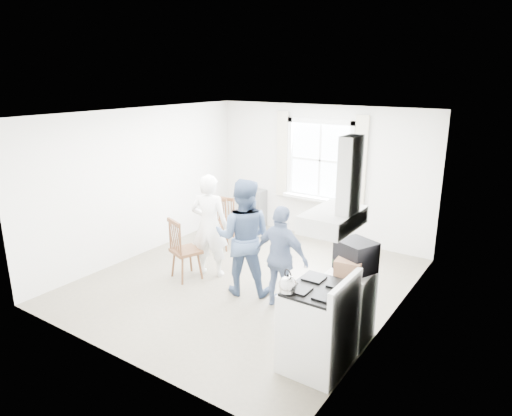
% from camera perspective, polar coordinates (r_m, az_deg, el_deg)
% --- Properties ---
extents(room_shell, '(4.62, 5.12, 2.64)m').
position_cam_1_polar(room_shell, '(6.86, -1.24, 0.81)').
color(room_shell, '#766E5B').
rests_on(room_shell, ground).
extents(window_assembly, '(1.88, 0.24, 1.70)m').
position_cam_1_polar(window_assembly, '(8.88, 7.91, 5.33)').
color(window_assembly, white).
rests_on(window_assembly, room_shell).
extents(range_hood, '(0.45, 0.76, 0.94)m').
position_cam_1_polar(range_hood, '(4.58, 10.27, 0.40)').
color(range_hood, white).
rests_on(range_hood, room_shell).
extents(shelf_unit, '(0.40, 0.30, 0.80)m').
position_cam_1_polar(shelf_unit, '(9.72, -0.06, -0.01)').
color(shelf_unit, slate).
rests_on(shelf_unit, ground).
extents(gas_stove, '(0.68, 0.76, 1.12)m').
position_cam_1_polar(gas_stove, '(5.20, 7.79, -14.50)').
color(gas_stove, white).
rests_on(gas_stove, ground).
extents(kettle, '(0.19, 0.19, 0.27)m').
position_cam_1_polar(kettle, '(4.81, 3.98, -9.57)').
color(kettle, silver).
rests_on(kettle, gas_stove).
extents(low_cabinet, '(0.50, 0.55, 0.90)m').
position_cam_1_polar(low_cabinet, '(5.76, 11.59, -11.85)').
color(low_cabinet, white).
rests_on(low_cabinet, ground).
extents(stereo_stack, '(0.52, 0.50, 0.37)m').
position_cam_1_polar(stereo_stack, '(5.53, 12.38, -5.87)').
color(stereo_stack, black).
rests_on(stereo_stack, low_cabinet).
extents(cardboard_box, '(0.33, 0.25, 0.19)m').
position_cam_1_polar(cardboard_box, '(5.40, 11.50, -7.38)').
color(cardboard_box, '#996A4A').
rests_on(cardboard_box, low_cabinet).
extents(windsor_chair_a, '(0.46, 0.45, 0.99)m').
position_cam_1_polar(windsor_chair_a, '(8.53, -3.60, -0.96)').
color(windsor_chair_a, '#4E2D19').
rests_on(windsor_chair_a, ground).
extents(windsor_chair_b, '(0.55, 0.54, 1.01)m').
position_cam_1_polar(windsor_chair_b, '(7.22, -9.58, -4.35)').
color(windsor_chair_b, '#4E2D19').
rests_on(windsor_chair_b, ground).
extents(windsor_chair_c, '(0.60, 0.60, 1.04)m').
position_cam_1_polar(windsor_chair_c, '(8.33, -5.06, -1.21)').
color(windsor_chair_c, '#4E2D19').
rests_on(windsor_chair_c, ground).
extents(person_left, '(0.77, 0.77, 1.67)m').
position_cam_1_polar(person_left, '(7.27, -5.82, -2.20)').
color(person_left, white).
rests_on(person_left, ground).
extents(person_mid, '(1.11, 1.11, 1.73)m').
position_cam_1_polar(person_mid, '(6.64, -1.59, -3.65)').
color(person_mid, '#43587D').
rests_on(person_mid, ground).
extents(person_right, '(0.92, 0.92, 1.46)m').
position_cam_1_polar(person_right, '(6.28, 3.18, -6.21)').
color(person_right, navy).
rests_on(person_right, ground).
extents(potted_plant, '(0.23, 0.23, 0.31)m').
position_cam_1_polar(potted_plant, '(8.70, 10.45, 1.91)').
color(potted_plant, '#316F33').
rests_on(potted_plant, window_assembly).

